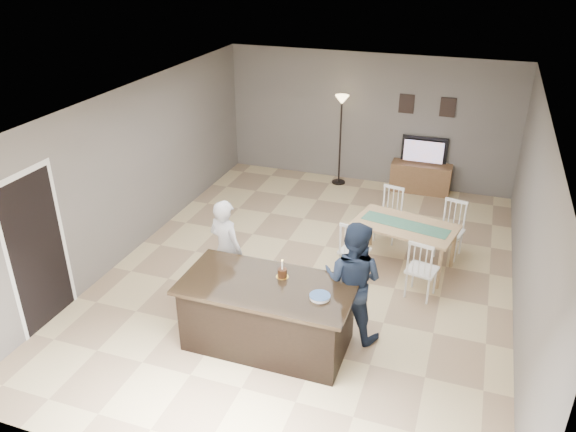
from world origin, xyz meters
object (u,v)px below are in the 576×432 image
(man, at_px, (353,281))
(dining_table, at_px, (404,232))
(kitchen_island, at_px, (268,314))
(plate_stack, at_px, (320,297))
(birthday_cake, at_px, (282,273))
(woman, at_px, (226,249))
(tv_console, at_px, (420,178))
(floor_lamp, at_px, (341,116))
(television, at_px, (424,151))

(man, bearing_deg, dining_table, -92.34)
(kitchen_island, xyz_separation_m, plate_stack, (0.69, -0.07, 0.47))
(birthday_cake, height_order, dining_table, birthday_cake)
(woman, bearing_deg, man, -171.40)
(tv_console, height_order, plate_stack, plate_stack)
(birthday_cake, relative_size, floor_lamp, 0.13)
(dining_table, xyz_separation_m, floor_lamp, (-1.81, 2.94, 0.87))
(television, relative_size, plate_stack, 3.63)
(tv_console, relative_size, birthday_cake, 4.84)
(plate_stack, bearing_deg, floor_lamp, 102.12)
(woman, distance_m, birthday_cake, 1.25)
(tv_console, distance_m, floor_lamp, 2.06)
(plate_stack, relative_size, dining_table, 0.13)
(tv_console, xyz_separation_m, man, (-0.25, -5.02, 0.52))
(tv_console, bearing_deg, television, 90.00)
(tv_console, distance_m, man, 5.05)
(kitchen_island, relative_size, man, 1.32)
(plate_stack, height_order, dining_table, dining_table)
(kitchen_island, height_order, dining_table, dining_table)
(kitchen_island, height_order, woman, woman)
(man, bearing_deg, tv_console, -84.60)
(tv_console, bearing_deg, kitchen_island, -102.16)
(kitchen_island, xyz_separation_m, floor_lamp, (-0.49, 5.46, 1.01))
(dining_table, bearing_deg, man, -88.87)
(television, relative_size, birthday_cake, 3.68)
(tv_console, xyz_separation_m, birthday_cake, (-1.08, -5.35, 0.66))
(plate_stack, bearing_deg, man, 67.29)
(television, relative_size, dining_table, 0.46)
(birthday_cake, bearing_deg, tv_console, 78.55)
(man, xyz_separation_m, dining_table, (0.37, 1.96, -0.22))
(birthday_cake, bearing_deg, dining_table, 62.34)
(woman, distance_m, man, 1.92)
(kitchen_island, relative_size, plate_stack, 8.55)
(woman, xyz_separation_m, man, (1.90, -0.29, 0.06))
(television, distance_m, floor_lamp, 1.81)
(man, distance_m, plate_stack, 0.67)
(tv_console, height_order, television, television)
(woman, distance_m, dining_table, 2.82)
(plate_stack, bearing_deg, dining_table, 76.38)
(birthday_cake, bearing_deg, kitchen_island, -117.72)
(plate_stack, bearing_deg, kitchen_island, 174.62)
(television, bearing_deg, birthday_cake, 78.70)
(man, bearing_deg, plate_stack, 75.53)
(birthday_cake, xyz_separation_m, floor_lamp, (-0.61, 5.23, 0.51))
(woman, height_order, plate_stack, woman)
(kitchen_island, relative_size, tv_console, 1.79)
(television, relative_size, floor_lamp, 0.48)
(kitchen_island, distance_m, tv_console, 5.70)
(tv_console, height_order, birthday_cake, birthday_cake)
(tv_console, bearing_deg, floor_lamp, -176.17)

